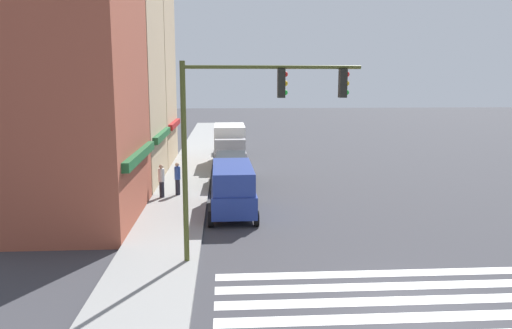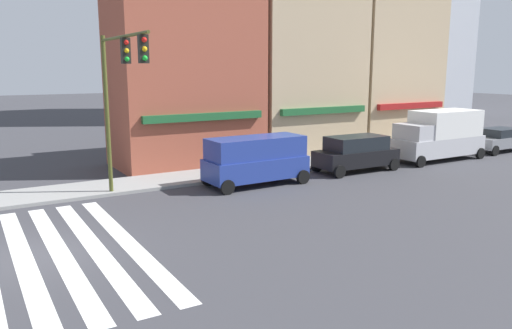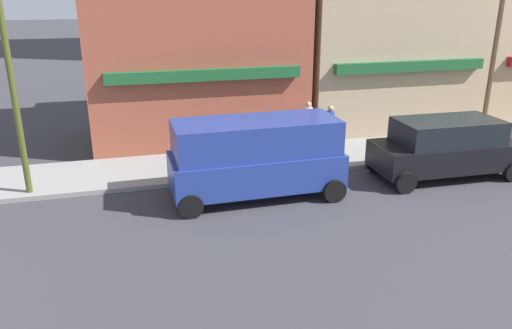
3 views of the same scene
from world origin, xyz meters
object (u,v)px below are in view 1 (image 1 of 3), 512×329
at_px(suv_black, 231,169).
at_px(sedan_grey, 229,145).
at_px(pedestrian_blue_shirt, 178,178).
at_px(van_blue, 233,187).
at_px(pedestrian_white_shirt, 162,180).
at_px(traffic_signal, 247,119).
at_px(box_truck_silver, 230,145).

distance_m(suv_black, sedan_grey, 12.82).
xyz_separation_m(suv_black, pedestrian_blue_shirt, (-2.82, 2.93, 0.04)).
relative_size(van_blue, suv_black, 1.06).
bearing_deg(pedestrian_white_shirt, traffic_signal, 141.05).
bearing_deg(box_truck_silver, pedestrian_white_shirt, 159.42).
bearing_deg(suv_black, traffic_signal, -177.16).
xyz_separation_m(van_blue, box_truck_silver, (13.06, 0.00, 0.30)).
relative_size(suv_black, pedestrian_white_shirt, 2.68).
relative_size(traffic_signal, suv_black, 1.47).
bearing_deg(suv_black, van_blue, -178.89).
distance_m(suv_black, pedestrian_white_shirt, 5.02).
bearing_deg(pedestrian_blue_shirt, sedan_grey, 134.96).
height_order(pedestrian_white_shirt, pedestrian_blue_shirt, same).
bearing_deg(sedan_grey, pedestrian_white_shirt, 165.55).
relative_size(pedestrian_white_shirt, pedestrian_blue_shirt, 1.00).
bearing_deg(pedestrian_blue_shirt, box_truck_silver, 128.42).
height_order(van_blue, pedestrian_blue_shirt, van_blue).
xyz_separation_m(box_truck_silver, sedan_grey, (6.15, 0.00, -0.75)).
relative_size(van_blue, sedan_grey, 1.13).
relative_size(traffic_signal, pedestrian_white_shirt, 3.92).
distance_m(van_blue, pedestrian_white_shirt, 4.79).
relative_size(van_blue, pedestrian_white_shirt, 2.84).
xyz_separation_m(suv_black, box_truck_silver, (6.68, -0.00, 0.56)).
distance_m(van_blue, box_truck_silver, 13.06).
xyz_separation_m(traffic_signal, suv_black, (12.93, 0.39, -4.02)).
bearing_deg(pedestrian_white_shirt, van_blue, 168.79).
bearing_deg(box_truck_silver, pedestrian_blue_shirt, 162.58).
height_order(traffic_signal, sedan_grey, traffic_signal).
distance_m(traffic_signal, pedestrian_blue_shirt, 11.37).
height_order(box_truck_silver, sedan_grey, box_truck_silver).
bearing_deg(suv_black, pedestrian_white_shirt, 133.24).
bearing_deg(traffic_signal, sedan_grey, 0.87).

